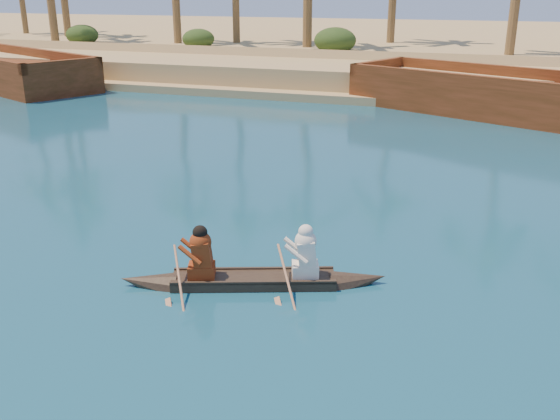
% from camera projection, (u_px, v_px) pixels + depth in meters
% --- Properties ---
extents(sandy_embankment, '(150.00, 51.00, 1.50)m').
position_uv_depth(sandy_embankment, '(452.00, 47.00, 48.86)').
color(sandy_embankment, tan).
rests_on(sandy_embankment, ground).
extents(shrub_cluster, '(100.00, 6.00, 2.40)m').
position_uv_depth(shrub_cluster, '(430.00, 58.00, 34.95)').
color(shrub_cluster, '#243B15').
rests_on(shrub_cluster, ground).
extents(canoe, '(4.59, 2.20, 1.29)m').
position_uv_depth(canoe, '(254.00, 272.00, 10.90)').
color(canoe, '#372C1E').
rests_on(canoe, ground).
extents(barge_left, '(12.90, 8.75, 2.05)m').
position_uv_depth(barge_left, '(7.00, 71.00, 33.15)').
color(barge_left, brown).
rests_on(barge_left, ground).
extents(barge_mid, '(12.87, 8.66, 2.04)m').
position_uv_depth(barge_mid, '(500.00, 97.00, 25.47)').
color(barge_mid, brown).
rests_on(barge_mid, ground).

